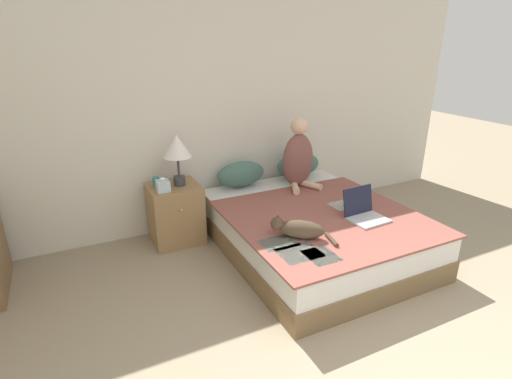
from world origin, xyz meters
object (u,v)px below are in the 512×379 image
(nightstand, at_px, (176,213))
(laptop_open, at_px, (365,213))
(pillow_near, at_px, (241,174))
(tissue_box, at_px, (163,186))
(bed, at_px, (312,230))
(person_sitting, at_px, (298,158))
(table_lamp, at_px, (177,148))
(cat_tabby, at_px, (298,228))
(pillow_far, at_px, (298,165))
(coffee_mug, at_px, (157,182))

(nightstand, bearing_deg, laptop_open, -39.51)
(pillow_near, xyz_separation_m, tissue_box, (-0.90, -0.19, 0.08))
(bed, xyz_separation_m, person_sitting, (0.19, 0.61, 0.55))
(table_lamp, height_order, tissue_box, table_lamp)
(cat_tabby, bearing_deg, person_sitting, -79.91)
(table_lamp, bearing_deg, bed, -36.26)
(nightstand, bearing_deg, cat_tabby, -60.13)
(pillow_near, distance_m, pillow_far, 0.74)
(bed, bearing_deg, laptop_open, -52.49)
(tissue_box, xyz_separation_m, coffee_mug, (-0.02, 0.17, -0.01))
(laptop_open, xyz_separation_m, coffee_mug, (-1.59, 1.25, 0.15))
(bed, height_order, cat_tabby, cat_tabby)
(coffee_mug, bearing_deg, tissue_box, -83.24)
(person_sitting, bearing_deg, laptop_open, -84.18)
(bed, distance_m, cat_tabby, 0.68)
(tissue_box, relative_size, coffee_mug, 1.17)
(laptop_open, relative_size, nightstand, 0.58)
(pillow_near, relative_size, coffee_mug, 4.61)
(laptop_open, bearing_deg, pillow_near, 114.11)
(pillow_near, xyz_separation_m, pillow_far, (0.74, 0.00, 0.00))
(pillow_far, bearing_deg, bed, -112.51)
(pillow_near, distance_m, nightstand, 0.83)
(nightstand, bearing_deg, person_sitting, -8.13)
(coffee_mug, bearing_deg, person_sitting, -9.61)
(pillow_near, height_order, tissue_box, tissue_box)
(pillow_far, xyz_separation_m, person_sitting, (-0.18, -0.28, 0.19))
(pillow_near, distance_m, table_lamp, 0.82)
(pillow_near, height_order, nightstand, pillow_near)
(bed, height_order, coffee_mug, coffee_mug)
(bed, height_order, tissue_box, tissue_box)
(tissue_box, bearing_deg, table_lamp, 27.15)
(pillow_near, xyz_separation_m, person_sitting, (0.56, -0.28, 0.19))
(cat_tabby, height_order, tissue_box, tissue_box)
(person_sitting, height_order, table_lamp, person_sitting)
(cat_tabby, xyz_separation_m, laptop_open, (0.73, 0.04, -0.02))
(bed, bearing_deg, pillow_near, 112.45)
(pillow_far, distance_m, table_lamp, 1.51)
(pillow_far, bearing_deg, person_sitting, -122.47)
(pillow_far, bearing_deg, coffee_mug, -179.09)
(nightstand, distance_m, tissue_box, 0.40)
(laptop_open, height_order, coffee_mug, laptop_open)
(person_sitting, height_order, laptop_open, person_sitting)
(coffee_mug, bearing_deg, laptop_open, -38.17)
(person_sitting, xyz_separation_m, nightstand, (-1.34, 0.19, -0.47))
(bed, bearing_deg, nightstand, 144.94)
(laptop_open, bearing_deg, nightstand, 137.15)
(tissue_box, bearing_deg, person_sitting, -3.27)
(pillow_near, relative_size, laptop_open, 1.57)
(bed, relative_size, pillow_far, 3.76)
(person_sitting, distance_m, coffee_mug, 1.51)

